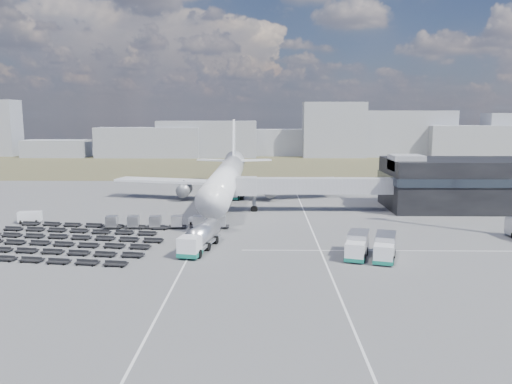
{
  "coord_description": "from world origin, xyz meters",
  "views": [
    {
      "loc": [
        7.98,
        -75.73,
        18.79
      ],
      "look_at": [
        6.57,
        19.42,
        4.0
      ],
      "focal_mm": 35.0,
      "sensor_mm": 36.0,
      "label": 1
    }
  ],
  "objects": [
    {
      "name": "airliner",
      "position": [
        0.0,
        32.38,
        5.29
      ],
      "size": [
        51.59,
        64.53,
        17.62
      ],
      "color": "white",
      "rests_on": "ground"
    },
    {
      "name": "utility_van",
      "position": [
        -32.85,
        9.09,
        1.03
      ],
      "size": [
        3.97,
        2.23,
        2.05
      ],
      "primitive_type": "cube",
      "rotation": [
        0.0,
        0.0,
        0.15
      ],
      "color": "white",
      "rests_on": "ground"
    },
    {
      "name": "terminal",
      "position": [
        47.77,
        23.96,
        5.25
      ],
      "size": [
        30.4,
        16.4,
        11.0
      ],
      "color": "black",
      "rests_on": "ground"
    },
    {
      "name": "pushback_tug",
      "position": [
        -3.33,
        8.0,
        0.66
      ],
      "size": [
        3.01,
        1.93,
        1.32
      ],
      "primitive_type": "cube",
      "rotation": [
        0.0,
        0.0,
        -0.12
      ],
      "color": "white",
      "rests_on": "ground"
    },
    {
      "name": "lane_markings",
      "position": [
        9.77,
        3.0,
        0.01
      ],
      "size": [
        47.12,
        110.0,
        0.01
      ],
      "color": "silver",
      "rests_on": "ground"
    },
    {
      "name": "skyline",
      "position": [
        10.24,
        149.79,
        8.94
      ],
      "size": [
        329.29,
        23.23,
        25.48
      ],
      "color": "#91949E",
      "rests_on": "ground"
    },
    {
      "name": "fuel_tanker",
      "position": [
        -0.88,
        -7.94,
        1.78
      ],
      "size": [
        4.97,
        11.36,
        3.56
      ],
      "rotation": [
        0.0,
        0.0,
        -0.2
      ],
      "color": "white",
      "rests_on": "ground"
    },
    {
      "name": "uld_row",
      "position": [
        -8.19,
        5.31,
        1.14
      ],
      "size": [
        20.99,
        2.41,
        1.9
      ],
      "rotation": [
        0.0,
        0.0,
        0.03
      ],
      "color": "black",
      "rests_on": "ground"
    },
    {
      "name": "jet_bridge",
      "position": [
        15.9,
        20.42,
        5.05
      ],
      "size": [
        30.3,
        3.8,
        7.05
      ],
      "color": "#939399",
      "rests_on": "ground"
    },
    {
      "name": "grass_strip",
      "position": [
        0.0,
        110.0,
        0.01
      ],
      "size": [
        420.0,
        90.0,
        0.01
      ],
      "primitive_type": "cube",
      "color": "#4D472E",
      "rests_on": "ground"
    },
    {
      "name": "ground",
      "position": [
        0.0,
        0.0,
        0.0
      ],
      "size": [
        420.0,
        420.0,
        0.0
      ],
      "primitive_type": "plane",
      "color": "#565659",
      "rests_on": "ground"
    },
    {
      "name": "service_trucks_near",
      "position": [
        22.24,
        -11.55,
        1.6
      ],
      "size": [
        7.96,
        8.76,
        2.94
      ],
      "rotation": [
        0.0,
        0.0,
        -0.3
      ],
      "color": "white",
      "rests_on": "ground"
    },
    {
      "name": "baggage_dollies",
      "position": [
        -22.5,
        -4.19,
        0.34
      ],
      "size": [
        32.07,
        25.07,
        0.69
      ],
      "rotation": [
        0.0,
        0.0,
        -0.13
      ],
      "color": "black",
      "rests_on": "ground"
    },
    {
      "name": "catering_truck",
      "position": [
        1.79,
        35.6,
        1.52
      ],
      "size": [
        4.03,
        6.91,
        2.97
      ],
      "rotation": [
        0.0,
        0.0,
        -0.22
      ],
      "color": "white",
      "rests_on": "ground"
    }
  ]
}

